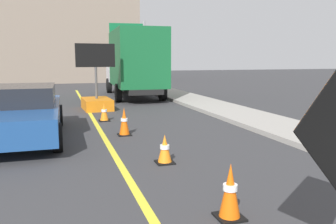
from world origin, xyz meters
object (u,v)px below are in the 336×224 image
(pickup_car, at_px, (23,112))
(box_truck, at_px, (134,62))
(traffic_cone_near_sign, at_px, (230,191))
(traffic_cone_curbside, at_px, (104,112))
(highway_guide_sign, at_px, (134,42))
(arrow_board_trailer, at_px, (97,98))
(traffic_cone_far_lane, at_px, (124,122))
(traffic_cone_mid_lane, at_px, (165,149))

(pickup_car, bearing_deg, box_truck, 61.18)
(traffic_cone_near_sign, xyz_separation_m, traffic_cone_curbside, (-0.66, 7.73, -0.06))
(highway_guide_sign, xyz_separation_m, traffic_cone_curbside, (-4.35, -15.26, -3.12))
(pickup_car, relative_size, traffic_cone_near_sign, 6.60)
(highway_guide_sign, bearing_deg, traffic_cone_curbside, -105.91)
(box_truck, bearing_deg, traffic_cone_near_sign, -97.24)
(arrow_board_trailer, relative_size, traffic_cone_curbside, 4.31)
(arrow_board_trailer, height_order, traffic_cone_curbside, arrow_board_trailer)
(arrow_board_trailer, relative_size, highway_guide_sign, 0.54)
(arrow_board_trailer, height_order, traffic_cone_near_sign, arrow_board_trailer)
(traffic_cone_near_sign, bearing_deg, pickup_car, 117.30)
(traffic_cone_far_lane, bearing_deg, box_truck, 76.27)
(arrow_board_trailer, xyz_separation_m, traffic_cone_far_lane, (0.19, -5.24, -0.10))
(pickup_car, bearing_deg, highway_guide_sign, 68.71)
(traffic_cone_far_lane, distance_m, traffic_cone_curbside, 2.39)
(traffic_cone_near_sign, distance_m, traffic_cone_far_lane, 5.36)
(pickup_car, height_order, traffic_cone_far_lane, pickup_car)
(box_truck, height_order, traffic_cone_curbside, box_truck)
(box_truck, xyz_separation_m, traffic_cone_mid_lane, (-1.96, -12.07, -1.60))
(traffic_cone_curbside, bearing_deg, traffic_cone_mid_lane, -83.84)
(traffic_cone_mid_lane, bearing_deg, traffic_cone_near_sign, -87.73)
(traffic_cone_mid_lane, relative_size, traffic_cone_far_lane, 0.76)
(box_truck, distance_m, pickup_car, 10.15)
(pickup_car, distance_m, highway_guide_sign, 18.64)
(traffic_cone_mid_lane, xyz_separation_m, traffic_cone_curbside, (-0.56, 5.15, 0.02))
(box_truck, bearing_deg, traffic_cone_curbside, -110.00)
(arrow_board_trailer, bearing_deg, traffic_cone_curbside, -91.16)
(traffic_cone_near_sign, bearing_deg, box_truck, 82.76)
(arrow_board_trailer, distance_m, traffic_cone_near_sign, 10.61)
(traffic_cone_near_sign, bearing_deg, traffic_cone_curbside, 94.87)
(highway_guide_sign, bearing_deg, traffic_cone_near_sign, -99.13)
(arrow_board_trailer, distance_m, highway_guide_sign, 13.44)
(box_truck, height_order, traffic_cone_far_lane, box_truck)
(arrow_board_trailer, xyz_separation_m, highway_guide_sign, (4.29, 12.40, 2.94))
(traffic_cone_near_sign, height_order, traffic_cone_far_lane, traffic_cone_far_lane)
(highway_guide_sign, bearing_deg, traffic_cone_mid_lane, -100.53)
(traffic_cone_far_lane, bearing_deg, traffic_cone_mid_lane, -83.66)
(traffic_cone_mid_lane, bearing_deg, arrow_board_trailer, 93.55)
(arrow_board_trailer, xyz_separation_m, traffic_cone_near_sign, (0.60, -10.59, -0.11))
(box_truck, bearing_deg, pickup_car, -118.82)
(arrow_board_trailer, relative_size, traffic_cone_far_lane, 3.51)
(traffic_cone_curbside, bearing_deg, highway_guide_sign, 74.09)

